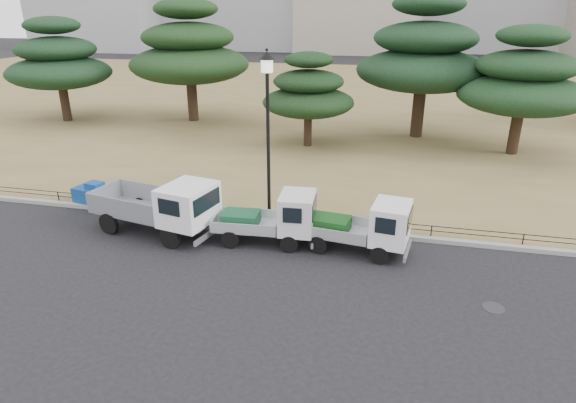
% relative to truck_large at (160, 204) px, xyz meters
% --- Properties ---
extents(ground, '(220.00, 220.00, 0.00)m').
position_rel_truck_large_xyz_m(ground, '(4.48, -1.14, -1.12)').
color(ground, black).
extents(lawn, '(120.00, 56.00, 0.15)m').
position_rel_truck_large_xyz_m(lawn, '(4.48, 29.46, -1.05)').
color(lawn, olive).
rests_on(lawn, ground).
extents(curb, '(120.00, 0.25, 0.16)m').
position_rel_truck_large_xyz_m(curb, '(4.48, 1.46, -1.04)').
color(curb, gray).
rests_on(curb, ground).
extents(truck_large, '(4.89, 2.70, 2.02)m').
position_rel_truck_large_xyz_m(truck_large, '(0.00, 0.00, 0.00)').
color(truck_large, black).
rests_on(truck_large, ground).
extents(truck_kei_front, '(3.55, 1.71, 1.83)m').
position_rel_truck_large_xyz_m(truck_kei_front, '(4.09, 0.20, -0.21)').
color(truck_kei_front, black).
rests_on(truck_kei_front, ground).
extents(truck_kei_rear, '(3.65, 1.92, 1.83)m').
position_rel_truck_large_xyz_m(truck_kei_rear, '(7.20, 0.21, -0.21)').
color(truck_kei_rear, black).
rests_on(truck_kei_rear, ground).
extents(street_lamp, '(0.55, 0.55, 6.12)m').
position_rel_truck_large_xyz_m(street_lamp, '(3.54, 1.76, 3.17)').
color(street_lamp, black).
rests_on(street_lamp, lawn).
extents(pipe_fence, '(38.00, 0.04, 0.40)m').
position_rel_truck_large_xyz_m(pipe_fence, '(4.48, 1.61, -0.68)').
color(pipe_fence, black).
rests_on(pipe_fence, lawn).
extents(tarp_pile, '(1.51, 1.23, 0.89)m').
position_rel_truck_large_xyz_m(tarp_pile, '(-4.06, 1.88, -0.62)').
color(tarp_pile, '#134293').
rests_on(tarp_pile, lawn).
extents(manhole, '(0.60, 0.60, 0.01)m').
position_rel_truck_large_xyz_m(manhole, '(10.98, -2.34, -1.12)').
color(manhole, '#2D2D30').
rests_on(manhole, ground).
extents(pine_west_far, '(6.96, 6.96, 7.03)m').
position_rel_truck_large_xyz_m(pine_west_far, '(-15.14, 15.42, 3.09)').
color(pine_west_far, black).
rests_on(pine_west_far, lawn).
extents(pine_west_near, '(8.17, 8.17, 8.17)m').
position_rel_truck_large_xyz_m(pine_west_near, '(-6.34, 17.54, 3.74)').
color(pine_west_near, black).
rests_on(pine_west_near, lawn).
extents(pine_center_left, '(5.21, 5.21, 5.29)m').
position_rel_truck_large_xyz_m(pine_center_left, '(2.96, 12.57, 2.09)').
color(pine_center_left, black).
rests_on(pine_center_left, lawn).
extents(pine_center_right, '(7.91, 7.91, 8.39)m').
position_rel_truck_large_xyz_m(pine_center_right, '(9.18, 16.29, 3.89)').
color(pine_center_right, black).
rests_on(pine_center_right, lawn).
extents(pine_east_near, '(6.69, 6.69, 6.76)m').
position_rel_truck_large_xyz_m(pine_east_near, '(14.30, 13.48, 2.93)').
color(pine_east_near, black).
rests_on(pine_east_near, lawn).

